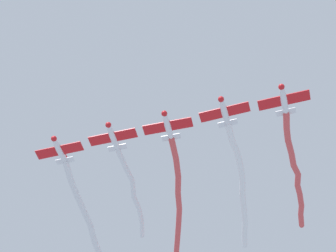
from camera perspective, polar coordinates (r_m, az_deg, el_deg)
The scene contains 10 objects.
airplane_lead at distance 71.61m, azimuth -11.42°, elevation -2.51°, with size 5.38×5.61×1.60m.
smoke_trail_lead at distance 81.74m, azimuth -7.72°, elevation -11.96°, with size 23.76×19.25×2.17m.
airplane_left_wing at distance 69.57m, azimuth -5.85°, elevation -1.14°, with size 5.33×5.66×1.60m.
smoke_trail_left_wing at distance 77.29m, azimuth -3.62°, elevation -7.38°, with size 15.45×11.55×2.38m.
airplane_right_wing at distance 67.78m, azimuth -0.02°, elevation 0.02°, with size 5.25×5.72×1.60m.
smoke_trail_right_wing at distance 77.50m, azimuth 0.87°, elevation -9.73°, with size 24.63×13.11×2.29m.
airplane_slot at distance 67.25m, azimuth 6.01°, elevation 1.51°, with size 5.48×5.52×1.60m.
smoke_trail_slot at distance 76.81m, azimuth 7.72°, elevation -6.65°, with size 19.50×15.59×2.02m.
airplane_trail at distance 67.03m, azimuth 12.16°, elevation 2.72°, with size 5.42×5.58×1.60m.
smoke_trail_trail at distance 77.78m, azimuth 13.36°, elevation -5.13°, with size 18.86×17.56×4.73m.
Camera 1 is at (-37.66, 21.31, 4.40)m, focal length 57.52 mm.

